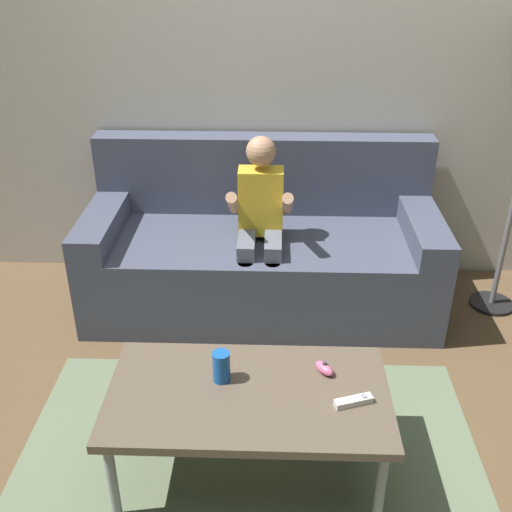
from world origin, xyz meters
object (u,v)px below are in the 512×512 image
(couch, at_px, (262,252))
(coffee_table, at_px, (248,399))
(game_remote_white_near_edge, at_px, (354,401))
(soda_can, at_px, (221,367))
(person_seated_on_couch, at_px, (260,222))
(nunchuk_pink, at_px, (324,368))

(couch, xyz_separation_m, coffee_table, (-0.02, -1.27, 0.06))
(game_remote_white_near_edge, relative_size, soda_can, 1.18)
(game_remote_white_near_edge, bearing_deg, soda_can, 166.45)
(person_seated_on_couch, relative_size, game_remote_white_near_edge, 6.86)
(couch, height_order, nunchuk_pink, couch)
(nunchuk_pink, bearing_deg, coffee_table, -157.14)
(coffee_table, bearing_deg, game_remote_white_near_edge, -7.53)
(couch, relative_size, coffee_table, 1.82)
(couch, height_order, soda_can, couch)
(person_seated_on_couch, bearing_deg, soda_can, -96.41)
(couch, xyz_separation_m, game_remote_white_near_edge, (0.36, -1.32, 0.11))
(couch, bearing_deg, person_seated_on_couch, -91.49)
(game_remote_white_near_edge, distance_m, soda_can, 0.49)
(person_seated_on_couch, distance_m, soda_can, 1.03)
(person_seated_on_couch, height_order, soda_can, person_seated_on_couch)
(coffee_table, bearing_deg, couch, 89.23)
(person_seated_on_couch, distance_m, game_remote_white_near_edge, 1.20)
(couch, height_order, coffee_table, couch)
(game_remote_white_near_edge, bearing_deg, person_seated_on_couch, 107.76)
(game_remote_white_near_edge, bearing_deg, couch, 105.25)
(nunchuk_pink, bearing_deg, couch, 103.03)
(person_seated_on_couch, xyz_separation_m, nunchuk_pink, (0.27, -0.97, -0.15))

